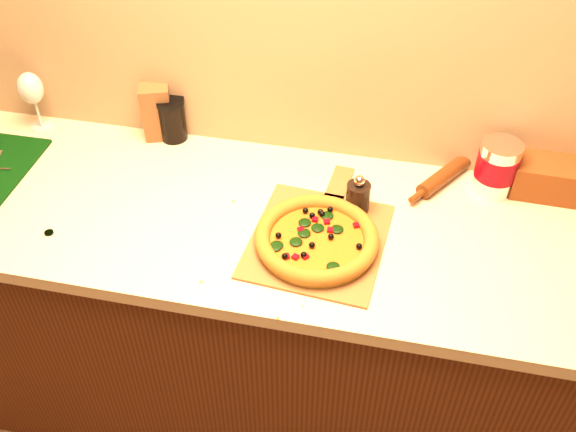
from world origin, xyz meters
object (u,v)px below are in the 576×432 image
object	(u,v)px
pizza	(317,239)
pepper_grinder	(358,197)
pizza_peel	(319,237)
dark_jar	(172,119)
coffee_canister	(497,167)
rolling_pin	(446,174)
wine_glass	(31,90)

from	to	relation	value
pizza	pepper_grinder	world-z (taller)	pepper_grinder
pizza_peel	dark_jar	world-z (taller)	dark_jar
pizza_peel	coffee_canister	size ratio (longest dim) A/B	3.31
pizza_peel	rolling_pin	bearing A→B (deg)	49.14
pizza_peel	coffee_canister	world-z (taller)	coffee_canister
pizza	dark_jar	size ratio (longest dim) A/B	2.26
pizza	coffee_canister	size ratio (longest dim) A/B	2.02
wine_glass	pizza	bearing A→B (deg)	-20.21
pizza_peel	wine_glass	world-z (taller)	wine_glass
pizza_peel	rolling_pin	world-z (taller)	rolling_pin
rolling_pin	wine_glass	distance (m)	1.29
coffee_canister	rolling_pin	bearing A→B (deg)	174.10
rolling_pin	pizza	bearing A→B (deg)	-132.55
rolling_pin	wine_glass	bearing A→B (deg)	179.66
coffee_canister	pizza	bearing A→B (deg)	-143.40
pizza_peel	coffee_canister	xyz separation A→B (m)	(0.45, 0.30, 0.08)
pizza	wine_glass	xyz separation A→B (m)	(-0.96, 0.35, 0.11)
pizza_peel	coffee_canister	distance (m)	0.54
dark_jar	pepper_grinder	bearing A→B (deg)	-20.39
wine_glass	dark_jar	distance (m)	0.45
pizza	pepper_grinder	distance (m)	0.18
coffee_canister	dark_jar	world-z (taller)	coffee_canister
rolling_pin	dark_jar	size ratio (longest dim) A/B	2.03
rolling_pin	coffee_canister	size ratio (longest dim) A/B	1.81
rolling_pin	wine_glass	xyz separation A→B (m)	(-1.28, 0.01, 0.11)
coffee_canister	wine_glass	distance (m)	1.41
pizza	wine_glass	size ratio (longest dim) A/B	1.65
pepper_grinder	wine_glass	bearing A→B (deg)	169.51
pizza	wine_glass	distance (m)	1.03
wine_glass	dark_jar	size ratio (longest dim) A/B	1.37
pepper_grinder	dark_jar	size ratio (longest dim) A/B	0.87
wine_glass	dark_jar	world-z (taller)	wine_glass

